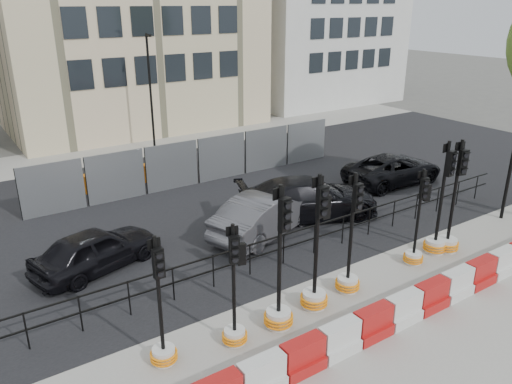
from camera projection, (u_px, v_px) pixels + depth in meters
ground at (340, 269)px, 14.80m from camera, size 120.00×120.00×0.00m
sidewalk_near at (422, 319)px, 12.47m from camera, size 40.00×6.00×0.02m
road at (222, 197)px, 20.24m from camera, size 40.00×14.00×0.03m
sidewalk_far at (139, 147)px, 27.23m from camera, size 40.00×4.00×0.02m
kerb_railing at (315, 234)px, 15.49m from camera, size 18.00×0.04×1.00m
heras_fencing at (181, 166)px, 21.84m from camera, size 14.33×1.72×2.00m
lamp_post_far at (151, 90)px, 25.55m from camera, size 0.12×0.56×6.00m
barrier_row at (417, 303)px, 12.50m from camera, size 16.75×0.50×0.80m
traffic_signal_a at (163, 339)px, 10.76m from camera, size 0.61×0.61×3.08m
traffic_signal_b at (235, 317)px, 11.36m from camera, size 0.60×0.60×3.04m
traffic_signal_c at (279, 300)px, 11.94m from camera, size 0.73×0.73×3.69m
traffic_signal_d at (316, 278)px, 12.67m from camera, size 0.72×0.72×3.66m
traffic_signal_e at (349, 268)px, 13.46m from camera, size 0.68×0.68×3.43m
traffic_signal_f at (416, 242)px, 14.90m from camera, size 0.59×0.59×3.02m
traffic_signal_g at (437, 231)px, 15.55m from camera, size 0.72×0.72×3.65m
traffic_signal_h at (449, 230)px, 15.62m from camera, size 0.72×0.72×3.67m
car_a at (96, 250)px, 14.60m from camera, size 3.55×4.61×1.29m
car_b at (265, 214)px, 16.83m from camera, size 4.27×5.37×1.46m
car_c at (308, 198)px, 18.13m from camera, size 5.34×6.51×1.51m
car_d at (393, 169)px, 21.69m from camera, size 2.42×4.74×1.28m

